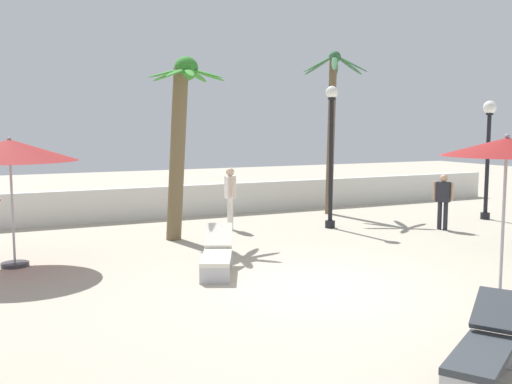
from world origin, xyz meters
The scene contains 12 objects.
ground_plane centered at (0.00, 0.00, 0.00)m, with size 56.00×56.00×0.00m, color #B2A893.
boundary_wall centered at (0.00, 9.11, 0.49)m, with size 25.20×0.30×0.98m, color silver.
patio_umbrella_0 centered at (1.97, -1.87, 2.50)m, with size 2.03×2.03×2.75m.
patio_umbrella_1 centered at (-4.96, 4.24, 2.36)m, with size 2.66×2.66×2.64m.
palm_tree_0 centered at (-0.94, 5.62, 2.86)m, with size 2.12×2.12×4.58m.
palm_tree_1 centered at (4.80, 7.64, 3.28)m, with size 2.20×1.97×5.21m.
lamp_post_0 centered at (8.47, 4.64, 2.35)m, with size 0.40×0.40×3.60m.
lamp_post_1 centered at (3.33, 5.37, 2.33)m, with size 0.34×0.34×3.94m.
lounge_chair_0 centered at (-0.42, -3.84, 0.40)m, with size 1.87×1.46×0.83m.
lounge_chair_1 centered at (-1.39, 2.03, 0.40)m, with size 1.29×1.93×0.84m.
guest_0 centered at (5.98, 3.80, 0.92)m, with size 0.40×0.48×1.53m.
guest_1 centered at (0.70, 6.33, 1.04)m, with size 0.28×0.56×1.71m.
Camera 1 is at (-5.57, -8.62, 2.89)m, focal length 41.64 mm.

